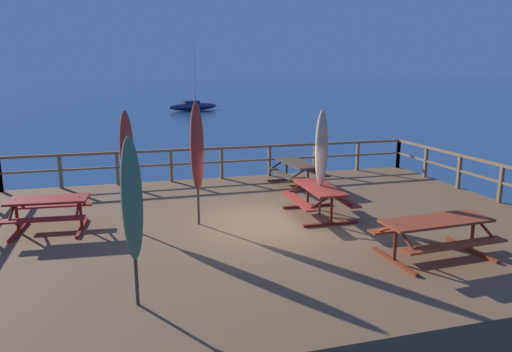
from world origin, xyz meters
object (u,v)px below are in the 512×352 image
at_px(picnic_table_mid_centre, 297,168).
at_px(patio_umbrella_tall_mid_left, 132,200).
at_px(picnic_table_mid_right, 319,194).
at_px(patio_umbrella_tall_front, 197,147).
at_px(patio_umbrella_tall_back_right, 321,149).
at_px(patio_umbrella_tall_back_left, 127,155).
at_px(sailboat_distant, 193,106).
at_px(picnic_table_front_left, 49,207).
at_px(picnic_table_front_right, 436,229).

relative_size(picnic_table_mid_centre, patio_umbrella_tall_mid_left, 0.77).
distance_m(picnic_table_mid_right, patio_umbrella_tall_front, 3.31).
xyz_separation_m(picnic_table_mid_centre, patio_umbrella_tall_back_right, (-0.56, -3.17, 1.14)).
bearing_deg(patio_umbrella_tall_mid_left, patio_umbrella_tall_back_left, 90.34).
relative_size(picnic_table_mid_right, sailboat_distant, 0.26).
bearing_deg(picnic_table_front_left, picnic_table_mid_right, -5.29).
relative_size(picnic_table_front_right, patio_umbrella_tall_front, 0.77).
xyz_separation_m(picnic_table_front_right, patio_umbrella_tall_back_right, (-1.05, 3.21, 1.13)).
bearing_deg(picnic_table_mid_right, patio_umbrella_tall_mid_left, -142.05).
bearing_deg(picnic_table_mid_right, patio_umbrella_tall_front, 177.54).
distance_m(picnic_table_mid_centre, patio_umbrella_tall_mid_left, 8.64).
relative_size(patio_umbrella_tall_mid_left, patio_umbrella_tall_front, 0.91).
bearing_deg(sailboat_distant, patio_umbrella_tall_back_right, -94.00).
height_order(picnic_table_front_right, patio_umbrella_tall_front, patio_umbrella_tall_front).
xyz_separation_m(picnic_table_mid_right, picnic_table_front_right, (1.11, -3.14, 0.01)).
bearing_deg(picnic_table_mid_right, sailboat_distant, 85.93).
bearing_deg(patio_umbrella_tall_back_right, picnic_table_mid_centre, 79.90).
bearing_deg(picnic_table_mid_right, picnic_table_front_right, -70.59).
distance_m(picnic_table_mid_centre, patio_umbrella_tall_back_left, 6.18).
relative_size(picnic_table_mid_centre, sailboat_distant, 0.27).
bearing_deg(patio_umbrella_tall_back_left, patio_umbrella_tall_back_right, -1.01).
distance_m(picnic_table_front_right, sailboat_distant, 46.60).
distance_m(picnic_table_front_right, patio_umbrella_tall_back_right, 3.56).
relative_size(picnic_table_front_left, patio_umbrella_tall_front, 0.63).
relative_size(picnic_table_front_right, patio_umbrella_tall_mid_left, 0.85).
distance_m(picnic_table_front_right, picnic_table_front_left, 8.39).
bearing_deg(patio_umbrella_tall_back_left, sailboat_distant, 79.92).
bearing_deg(picnic_table_front_right, patio_umbrella_tall_front, 141.71).
distance_m(picnic_table_mid_centre, picnic_table_front_left, 7.50).
bearing_deg(patio_umbrella_tall_front, patio_umbrella_tall_back_left, 179.50).
relative_size(picnic_table_mid_right, patio_umbrella_tall_back_right, 0.75).
relative_size(picnic_table_front_right, sailboat_distant, 0.29).
distance_m(patio_umbrella_tall_back_right, patio_umbrella_tall_back_left, 4.66).
bearing_deg(patio_umbrella_tall_back_left, patio_umbrella_tall_mid_left, -89.66).
height_order(picnic_table_front_right, picnic_table_front_left, same).
bearing_deg(patio_umbrella_tall_back_left, patio_umbrella_tall_front, -0.50).
distance_m(picnic_table_mid_right, patio_umbrella_tall_mid_left, 5.93).
xyz_separation_m(patio_umbrella_tall_mid_left, patio_umbrella_tall_front, (1.55, 3.71, 0.17)).
distance_m(patio_umbrella_tall_back_right, sailboat_distant, 43.49).
height_order(picnic_table_front_left, patio_umbrella_tall_back_left, patio_umbrella_tall_back_left).
height_order(picnic_table_mid_right, patio_umbrella_tall_back_right, patio_umbrella_tall_back_right).
height_order(picnic_table_mid_centre, patio_umbrella_tall_back_left, patio_umbrella_tall_back_left).
height_order(picnic_table_front_left, patio_umbrella_tall_front, patio_umbrella_tall_front).
bearing_deg(patio_umbrella_tall_front, patio_umbrella_tall_mid_left, -112.65).
distance_m(picnic_table_mid_right, patio_umbrella_tall_back_right, 1.14).
distance_m(picnic_table_mid_centre, patio_umbrella_tall_back_right, 3.41).
distance_m(picnic_table_front_right, patio_umbrella_tall_mid_left, 5.82).
relative_size(picnic_table_mid_right, picnic_table_front_left, 1.08).
bearing_deg(picnic_table_mid_right, patio_umbrella_tall_back_right, 48.92).
bearing_deg(sailboat_distant, picnic_table_mid_right, -94.07).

